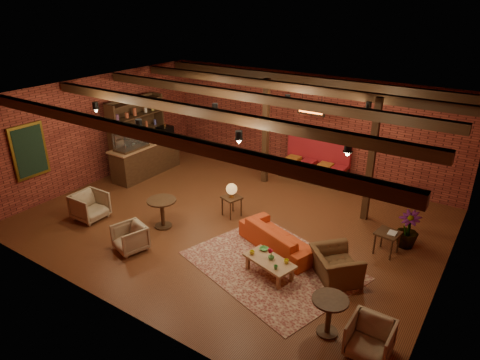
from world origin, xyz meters
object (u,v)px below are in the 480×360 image
Objects in this scene: armchair_b at (130,237)px; armchair_far at (370,337)px; sofa at (279,237)px; round_table_left at (162,209)px; coffee_table at (269,261)px; plant_tall at (414,194)px; armchair_right at (336,261)px; armchair_a at (90,205)px; round_table_right at (329,311)px; side_table_book at (388,234)px; side_table_lamp at (232,191)px.

armchair_b is 5.56m from armchair_far.
sofa is 3.02m from round_table_left.
coffee_table is 0.45× the size of plant_tall.
armchair_right is (4.43, 0.40, -0.08)m from round_table_left.
armchair_a reaches higher than sofa.
round_table_right is at bearing -94.23° from armchair_a.
armchair_right reaches higher than round_table_right.
round_table_right reaches higher than coffee_table.
armchair_a is at bearing 54.21° from armchair_right.
plant_tall reaches higher than side_table_book.
armchair_a is (-1.87, -0.73, -0.12)m from round_table_left.
armchair_far reaches higher than side_table_book.
armchair_far is at bearing -30.15° from side_table_lamp.
plant_tall reaches higher than round_table_left.
round_table_right is at bearing -96.27° from plant_tall.
plant_tall is at bearing 25.02° from round_table_left.
round_table_right reaches higher than armchair_far.
plant_tall is (2.40, 1.75, 1.04)m from sofa.
side_table_book is at bearing -130.64° from sofa.
coffee_table is 1.70× the size of armchair_far.
round_table_left is (-1.10, -1.45, -0.19)m from side_table_lamp.
armchair_b is 0.25× the size of plant_tall.
armchair_far is (2.43, -0.96, 0.02)m from coffee_table.
armchair_right is 2.03m from armchair_far.
armchair_a is 7.55m from armchair_far.
side_table_lamp is 1.26× the size of round_table_right.
round_table_left is at bearing 167.80° from armchair_far.
armchair_far is (0.74, -0.07, -0.14)m from round_table_right.
coffee_table is 1.58× the size of round_table_left.
coffee_table is 2.75m from side_table_lamp.
side_table_lamp is 1.22× the size of round_table_left.
round_table_left is at bearing 175.61° from coffee_table.
sofa is 2.23× the size of side_table_lamp.
armchair_right is at bearing 36.99° from armchair_b.
coffee_table is 5.13m from armchair_a.
side_table_lamp is at bearing 141.52° from coffee_table.
round_table_right is (3.82, -2.58, -0.21)m from side_table_lamp.
armchair_a reaches higher than coffee_table.
round_table_left reaches higher than round_table_right.
sofa is at bearing 14.13° from round_table_left.
plant_tall is (7.19, 3.22, 0.94)m from armchair_a.
armchair_b is 4.60m from armchair_right.
coffee_table is 3.25m from round_table_left.
plant_tall is at bearing 52.00° from armchair_b.
armchair_far is (0.65, -3.13, -0.15)m from side_table_book.
round_table_left is 1.03× the size of round_table_right.
armchair_a reaches higher than armchair_far.
coffee_table reaches higher than side_table_book.
round_table_left is 5.80m from armchair_far.
round_table_left is 0.96× the size of armchair_a.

